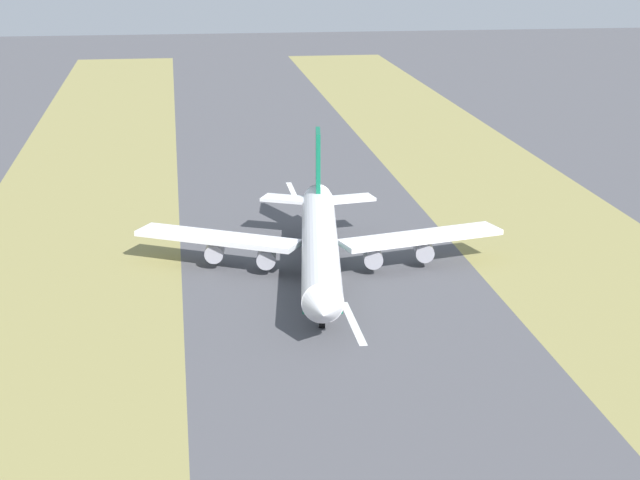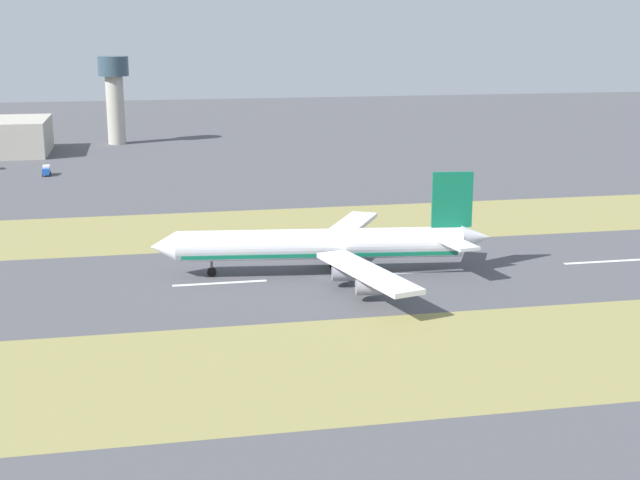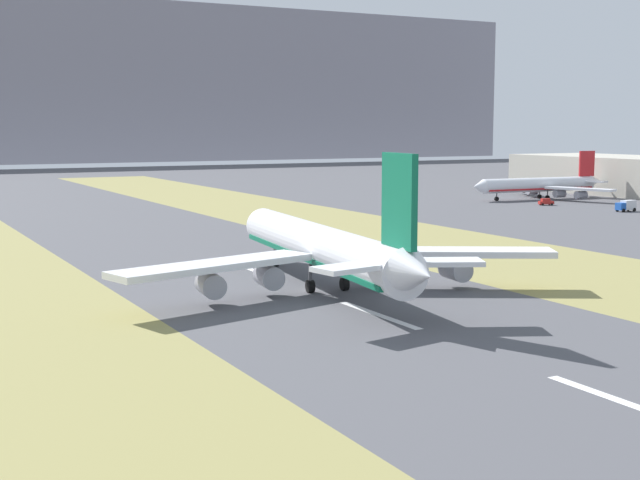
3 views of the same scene
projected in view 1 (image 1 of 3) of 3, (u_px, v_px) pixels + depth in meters
ground_plane at (333, 278)px, 178.29m from camera, size 800.00×800.00×0.00m
grass_median_west at (590, 267)px, 184.15m from camera, size 40.00×600.00×0.01m
grass_median_east at (57, 291)px, 172.42m from camera, size 40.00×600.00×0.01m
centreline_dash_near at (293, 192)px, 234.56m from camera, size 1.20×18.00×0.01m
centreline_dash_mid at (317, 245)px, 196.62m from camera, size 1.20×18.00×0.01m
centreline_dash_far at (353, 323)px, 158.68m from camera, size 1.20×18.00×0.01m
airplane_main_jet at (320, 242)px, 177.44m from camera, size 63.65×67.17×20.20m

